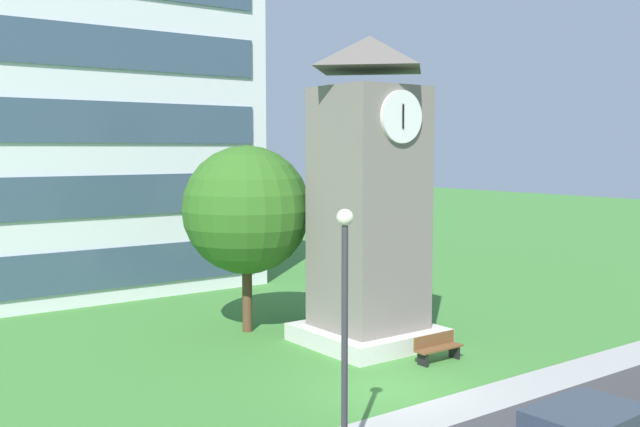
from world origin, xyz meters
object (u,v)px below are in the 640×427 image
(clock_tower, at_px, (369,208))
(tree_by_building, at_px, (246,210))
(street_lamp, at_px, (345,309))
(park_bench, at_px, (438,347))

(clock_tower, bearing_deg, tree_by_building, 123.32)
(street_lamp, bearing_deg, tree_by_building, 68.89)
(clock_tower, distance_m, park_bench, 5.32)
(park_bench, distance_m, tree_by_building, 8.65)
(clock_tower, relative_size, park_bench, 5.93)
(clock_tower, distance_m, tree_by_building, 4.73)
(clock_tower, xyz_separation_m, park_bench, (0.33, -3.07, -4.33))
(park_bench, xyz_separation_m, tree_by_building, (-2.93, 7.02, 4.12))
(clock_tower, xyz_separation_m, street_lamp, (-7.02, -7.53, -1.29))
(clock_tower, height_order, tree_by_building, clock_tower)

